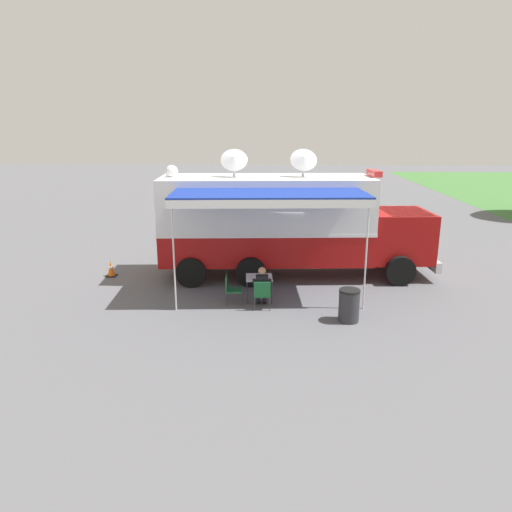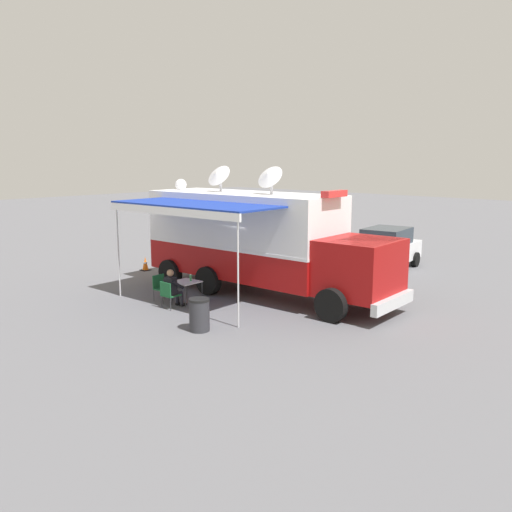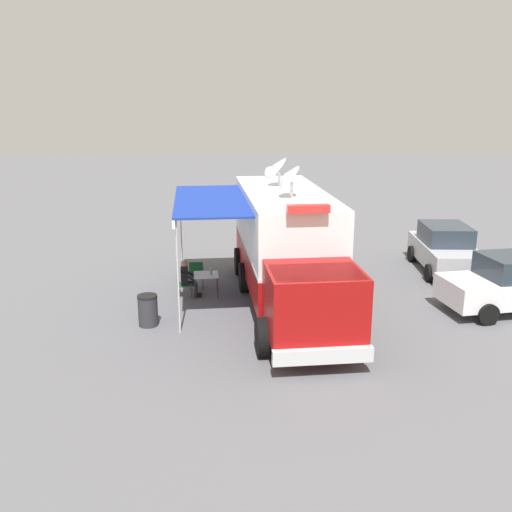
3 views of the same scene
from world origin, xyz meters
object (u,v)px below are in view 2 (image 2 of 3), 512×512
folding_table (186,283)px  car_far_corner (385,249)px  water_bottle (191,278)px  seated_responder (173,287)px  trash_bin (199,315)px  traffic_cone (145,264)px  car_behind_truck (301,240)px  command_truck (259,239)px  folding_chair_at_table (168,293)px  folding_chair_beside_table (161,286)px

folding_table → car_far_corner: car_far_corner is taller
water_bottle → car_far_corner: 9.40m
seated_responder → trash_bin: 2.60m
traffic_cone → car_behind_truck: 7.41m
car_far_corner → folding_table: bearing=-11.9°
command_truck → folding_chair_at_table: 3.73m
traffic_cone → seated_responder: bearing=62.5°
command_truck → folding_chair_at_table: (3.35, -0.80, -1.43)m
command_truck → folding_table: 2.99m
command_truck → car_behind_truck: (-6.37, -3.14, -1.07)m
command_truck → folding_chair_at_table: bearing=-13.5°
folding_chair_beside_table → seated_responder: (0.25, 0.95, 0.14)m
water_bottle → car_behind_truck: bearing=-165.4°
command_truck → car_far_corner: 6.99m
water_bottle → traffic_cone: bearing=-110.8°
trash_bin → folding_table: bearing=-122.7°
folding_table → traffic_cone: (-2.21, -5.32, -0.39)m
command_truck → traffic_cone: (0.34, -6.23, -1.67)m
car_behind_truck → seated_responder: bearing=13.7°
traffic_cone → car_behind_truck: size_ratio=0.13×
seated_responder → traffic_cone: (-2.82, -5.42, -0.37)m
trash_bin → traffic_cone: size_ratio=1.57×
seated_responder → trash_bin: bearing=67.5°
folding_chair_at_table → traffic_cone: 6.21m
traffic_cone → folding_chair_beside_table: bearing=60.1°
folding_chair_beside_table → car_far_corner: car_far_corner is taller
water_bottle → folding_chair_beside_table: 1.09m
trash_bin → car_far_corner: 10.99m
command_truck → car_behind_truck: bearing=-153.7°
folding_table → car_far_corner: 9.58m
car_behind_truck → car_far_corner: same height
seated_responder → folding_table: bearing=-171.0°
command_truck → folding_chair_beside_table: bearing=-31.2°
command_truck → folding_chair_beside_table: size_ratio=11.04×
trash_bin → car_behind_truck: car_behind_truck is taller
folding_table → car_far_corner: bearing=168.1°
car_far_corner → folding_chair_beside_table: bearing=-16.2°
seated_responder → trash_bin: (0.99, 2.40, -0.20)m
water_bottle → car_behind_truck: size_ratio=0.05×
folding_chair_beside_table → traffic_cone: size_ratio=1.50×
traffic_cone → folding_table: bearing=67.5°
command_truck → folding_chair_beside_table: 3.69m
command_truck → folding_chair_beside_table: command_truck is taller
folding_chair_beside_table → trash_bin: size_ratio=0.96×
water_bottle → folding_chair_at_table: (0.97, 0.06, -0.32)m
folding_table → trash_bin: bearing=57.3°
command_truck → traffic_cone: size_ratio=16.56×
folding_table → folding_chair_beside_table: size_ratio=0.97×
folding_chair_beside_table → traffic_cone: bearing=-119.9°
water_bottle → traffic_cone: size_ratio=0.39×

